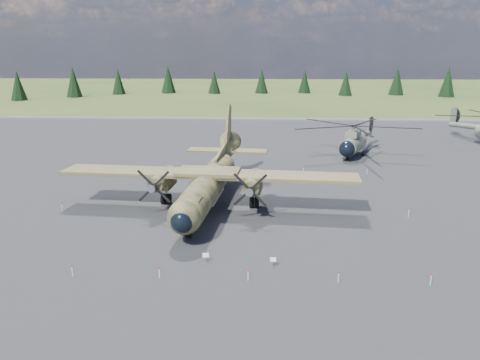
{
  "coord_description": "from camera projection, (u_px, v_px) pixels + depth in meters",
  "views": [
    {
      "loc": [
        2.95,
        -41.99,
        14.71
      ],
      "look_at": [
        0.64,
        2.0,
        2.82
      ],
      "focal_mm": 35.0,
      "sensor_mm": 36.0,
      "label": 1
    }
  ],
  "objects": [
    {
      "name": "info_placard_left",
      "position": [
        206.0,
        256.0,
        34.03
      ],
      "size": [
        0.49,
        0.3,
        0.72
      ],
      "rotation": [
        0.0,
        0.0,
        0.25
      ],
      "color": "gray",
      "rests_on": "ground"
    },
    {
      "name": "ground",
      "position": [
        232.0,
        214.0,
        44.46
      ],
      "size": [
        500.0,
        500.0,
        0.0
      ],
      "primitive_type": "plane",
      "color": "#55602B",
      "rests_on": "ground"
    },
    {
      "name": "transport_plane",
      "position": [
        210.0,
        178.0,
        46.65
      ],
      "size": [
        29.08,
        26.34,
        9.57
      ],
      "rotation": [
        0.0,
        0.0,
        -0.08
      ],
      "color": "#363A1F",
      "rests_on": "ground"
    },
    {
      "name": "treeline",
      "position": [
        185.0,
        160.0,
        45.11
      ],
      "size": [
        295.13,
        292.21,
        10.85
      ],
      "color": "black",
      "rests_on": "ground"
    },
    {
      "name": "info_placard_right",
      "position": [
        273.0,
        260.0,
        33.41
      ],
      "size": [
        0.44,
        0.22,
        0.68
      ],
      "rotation": [
        0.0,
        0.0,
        0.08
      ],
      "color": "gray",
      "rests_on": "ground"
    },
    {
      "name": "apron",
      "position": [
        238.0,
        185.0,
        54.1
      ],
      "size": [
        120.0,
        120.0,
        0.04
      ],
      "primitive_type": "cube",
      "color": "#5D5E62",
      "rests_on": "ground"
    },
    {
      "name": "barrier_fence",
      "position": [
        227.0,
        209.0,
        44.28
      ],
      "size": [
        33.12,
        29.62,
        0.85
      ],
      "color": "white",
      "rests_on": "ground"
    },
    {
      "name": "helicopter_near",
      "position": [
        354.0,
        134.0,
        68.51
      ],
      "size": [
        24.7,
        24.7,
        4.77
      ],
      "rotation": [
        0.0,
        0.0,
        -0.41
      ],
      "color": "slate",
      "rests_on": "ground"
    }
  ]
}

